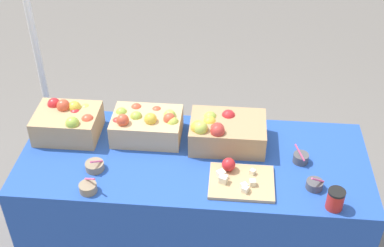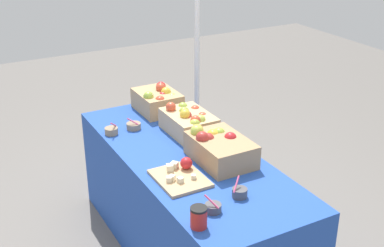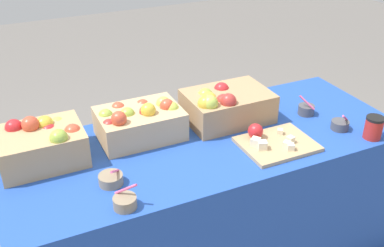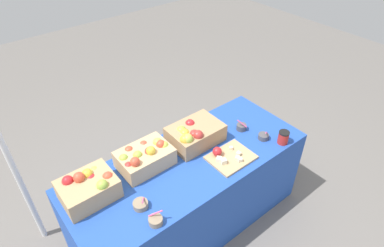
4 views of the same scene
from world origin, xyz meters
The scene contains 10 objects.
table centered at (0.00, 0.00, 0.37)m, with size 1.90×0.76×0.74m, color #234CAD.
apple_crate_left centered at (-0.72, 0.14, 0.83)m, with size 0.36×0.28×0.20m.
apple_crate_middle centered at (-0.28, 0.16, 0.82)m, with size 0.39×0.27×0.19m.
apple_crate_right centered at (0.16, 0.13, 0.82)m, with size 0.42×0.29×0.20m.
cutting_board_front centered at (0.25, -0.17, 0.76)m, with size 0.33×0.26×0.09m.
sample_bowl_near centered at (-0.51, -0.14, 0.76)m, with size 0.10×0.10×0.09m.
sample_bowl_mid centered at (0.57, 0.01, 0.77)m, with size 0.09×0.09×0.11m.
sample_bowl_far centered at (-0.50, -0.31, 0.76)m, with size 0.10×0.09×0.10m.
sample_bowl_extra centered at (0.63, -0.18, 0.76)m, with size 0.09×0.09×0.10m.
coffee_cup centered at (0.71, -0.31, 0.80)m, with size 0.08×0.08×0.11m.
Camera 3 is at (-0.84, -1.62, 1.85)m, focal length 42.40 mm.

